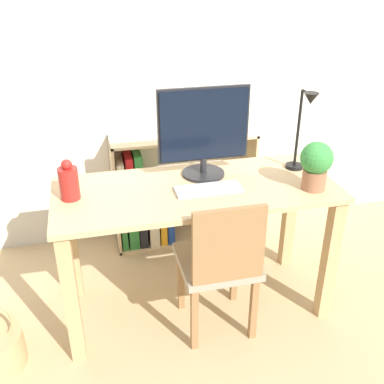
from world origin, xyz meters
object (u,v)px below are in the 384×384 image
vase (69,182)px  chair (220,262)px  desk_lamp (304,124)px  potted_plant (316,164)px  bookshelf (159,199)px  monitor (204,130)px  keyboard (208,189)px

vase → chair: 0.87m
desk_lamp → chair: desk_lamp is taller
potted_plant → bookshelf: size_ratio=0.26×
bookshelf → chair: bearing=-81.1°
chair → bookshelf: (-0.15, 0.98, -0.12)m
potted_plant → chair: potted_plant is taller
monitor → vase: 0.75m
potted_plant → chair: size_ratio=0.31×
keyboard → vase: vase is taller
desk_lamp → bookshelf: size_ratio=0.47×
keyboard → potted_plant: bearing=-11.1°
chair → keyboard: bearing=87.2°
keyboard → potted_plant: potted_plant is taller
desk_lamp → vase: bearing=-178.6°
monitor → bookshelf: 0.94m
monitor → keyboard: 0.33m
monitor → vase: (-0.72, -0.12, -0.17)m
vase → bookshelf: vase is taller
keyboard → vase: 0.70m
desk_lamp → chair: (-0.54, -0.30, -0.61)m
potted_plant → chair: bearing=-171.1°
monitor → potted_plant: (0.51, -0.31, -0.12)m
vase → keyboard: bearing=-6.5°
keyboard → potted_plant: 0.56m
monitor → bookshelf: size_ratio=0.50×
desk_lamp → potted_plant: 0.26m
vase → potted_plant: (1.23, -0.18, 0.05)m
desk_lamp → potted_plant: size_ratio=1.81×
desk_lamp → chair: size_ratio=0.55×
monitor → keyboard: bearing=-97.4°
monitor → vase: size_ratio=2.37×
monitor → desk_lamp: (0.53, -0.09, 0.02)m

